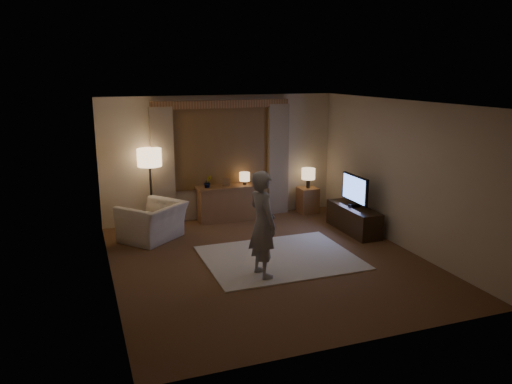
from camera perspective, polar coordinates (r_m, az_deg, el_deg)
name	(u,v)px	position (r m, az deg, el deg)	size (l,w,h in m)	color
room	(258,177)	(8.44, 0.25, 1.74)	(5.04, 5.54, 2.64)	brown
rug	(279,258)	(8.50, 2.70, -7.49)	(2.50, 2.00, 0.02)	beige
sideboard	(227,204)	(10.52, -3.36, -1.38)	(1.20, 0.40, 0.70)	brown
picture_frame	(226,183)	(10.41, -3.40, 1.01)	(0.16, 0.02, 0.20)	brown
plant	(208,182)	(10.30, -5.53, 1.12)	(0.17, 0.13, 0.30)	#999999
table_lamp_sideboard	(245,177)	(10.51, -1.31, 1.70)	(0.22, 0.22, 0.30)	black
floor_lamp	(150,162)	(9.92, -12.07, 3.38)	(0.47, 0.47, 1.62)	black
armchair	(153,222)	(9.50, -11.74, -3.34)	(1.07, 0.93, 0.69)	beige
side_table	(308,200)	(11.15, 5.93, -0.93)	(0.40, 0.40, 0.56)	brown
table_lamp_side	(308,174)	(11.02, 6.00, 2.03)	(0.30, 0.30, 0.44)	black
tv_stand	(354,219)	(9.98, 11.09, -3.05)	(0.45, 1.40, 0.50)	black
tv	(355,190)	(9.83, 11.24, 0.27)	(0.21, 0.87, 0.63)	black
person	(263,224)	(7.51, 0.76, -3.69)	(0.60, 0.39, 1.64)	gray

